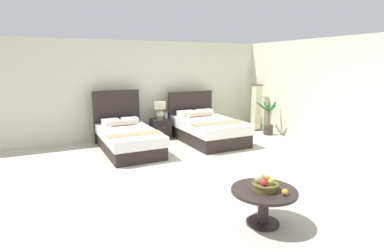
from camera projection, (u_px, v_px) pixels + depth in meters
ground_plane at (210, 172)px, 5.70m from camera, size 10.19×10.27×0.02m
wall_back at (152, 89)px, 8.40m from camera, size 10.19×0.12×2.53m
wall_side_right at (327, 93)px, 7.19m from camera, size 0.12×5.87×2.53m
bed_near_window at (128, 138)px, 7.02m from camera, size 1.17×2.14×1.29m
bed_near_corner at (207, 129)px, 7.86m from camera, size 1.34×2.10×1.19m
nightstand at (161, 129)px, 8.15m from camera, size 0.47×0.44×0.52m
table_lamp at (160, 109)px, 8.06m from camera, size 0.30×0.30×0.45m
vase at (166, 116)px, 8.11m from camera, size 0.07×0.07×0.16m
coffee_table at (264, 199)px, 3.79m from camera, size 0.80×0.80×0.45m
fruit_bowl at (264, 184)px, 3.76m from camera, size 0.33×0.33×0.20m
loose_apple at (285, 192)px, 3.60m from camera, size 0.08×0.08×0.08m
floor_lamp_corner at (256, 108)px, 9.08m from camera, size 0.25×0.25×1.35m
potted_palm at (268, 123)px, 8.57m from camera, size 0.53×0.56×0.98m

